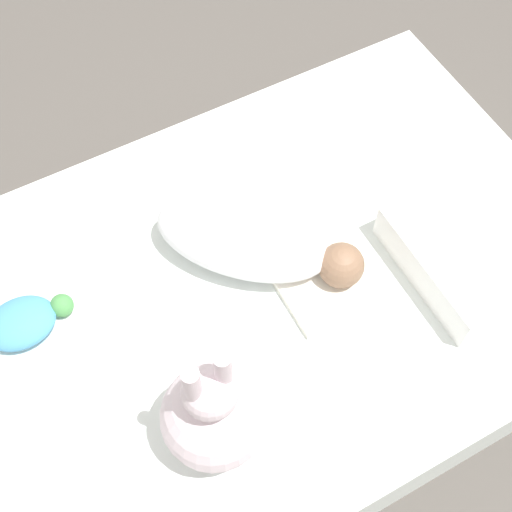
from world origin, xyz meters
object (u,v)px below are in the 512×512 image
Objects in this scene: swaddled_baby at (251,240)px; pillow at (471,250)px; bunny_plush at (214,414)px; turtle_plush at (25,321)px.

pillow is at bearing 15.65° from swaddled_baby.
pillow is (0.44, -0.26, -0.02)m from swaddled_baby.
swaddled_baby is 1.27× the size of pillow.
bunny_plush is at bearing -81.95° from swaddled_baby.
pillow is 0.72m from bunny_plush.
bunny_plush is at bearing -172.96° from pillow.
swaddled_baby is 0.51m from pillow.
bunny_plush is 1.84× the size of turtle_plush.
turtle_plush is at bearing -142.04° from swaddled_baby.
swaddled_baby is 0.44m from bunny_plush.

